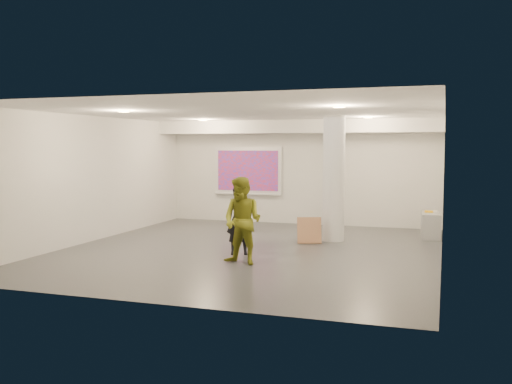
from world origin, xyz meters
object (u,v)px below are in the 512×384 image
(credenza, at_px, (431,225))
(column, at_px, (334,179))
(woman, at_px, (240,220))
(projection_screen, at_px, (248,171))
(man, at_px, (243,221))

(credenza, bearing_deg, column, -155.04)
(column, xyz_separation_m, woman, (-1.55, -2.36, -0.76))
(projection_screen, distance_m, credenza, 5.64)
(projection_screen, relative_size, man, 1.24)
(projection_screen, distance_m, woman, 5.30)
(column, height_order, projection_screen, column)
(projection_screen, height_order, man, projection_screen)
(column, distance_m, projection_screen, 4.08)
(credenza, height_order, woman, woman)
(credenza, relative_size, woman, 0.73)
(credenza, height_order, man, man)
(credenza, bearing_deg, man, -130.77)
(projection_screen, xyz_separation_m, woman, (1.55, -5.01, -0.79))
(column, distance_m, credenza, 2.80)
(projection_screen, xyz_separation_m, man, (1.95, -5.93, -0.68))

